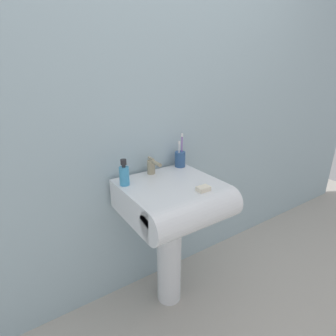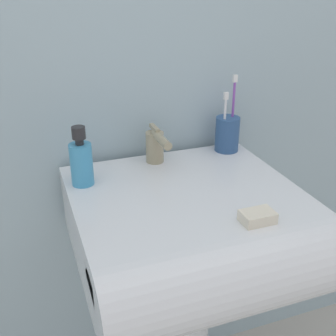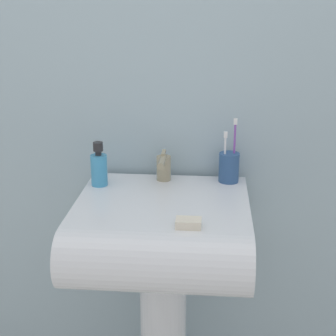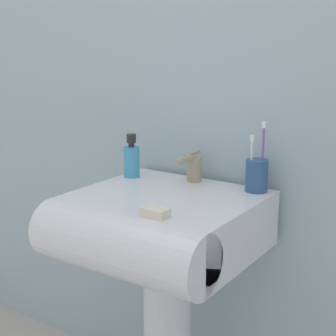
# 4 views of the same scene
# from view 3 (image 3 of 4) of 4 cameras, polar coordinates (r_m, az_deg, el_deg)

# --- Properties ---
(wall_back) EXTENTS (5.00, 0.05, 2.40)m
(wall_back) POSITION_cam_3_polar(r_m,az_deg,el_deg) (1.75, 0.23, 11.04)
(wall_back) COLOR #9EB7C1
(wall_back) RESTS_ON ground
(sink_pedestal) EXTENTS (0.15, 0.15, 0.66)m
(sink_pedestal) POSITION_cam_3_polar(r_m,az_deg,el_deg) (1.84, -0.53, -18.16)
(sink_pedestal) COLOR white
(sink_pedestal) RESTS_ON ground
(sink_basin) EXTENTS (0.53, 0.54, 0.17)m
(sink_basin) POSITION_cam_3_polar(r_m,az_deg,el_deg) (1.57, -0.80, -7.32)
(sink_basin) COLOR white
(sink_basin) RESTS_ON sink_pedestal
(faucet) EXTENTS (0.05, 0.13, 0.10)m
(faucet) POSITION_cam_3_polar(r_m,az_deg,el_deg) (1.73, -0.52, 0.18)
(faucet) COLOR tan
(faucet) RESTS_ON sink_basin
(toothbrush_cup) EXTENTS (0.07, 0.07, 0.22)m
(toothbrush_cup) POSITION_cam_3_polar(r_m,az_deg,el_deg) (1.73, 6.77, 0.15)
(toothbrush_cup) COLOR #2D5184
(toothbrush_cup) RESTS_ON sink_basin
(soap_bottle) EXTENTS (0.05, 0.05, 0.15)m
(soap_bottle) POSITION_cam_3_polar(r_m,az_deg,el_deg) (1.70, -7.66, 0.01)
(soap_bottle) COLOR #3F99CC
(soap_bottle) RESTS_ON sink_basin
(bar_soap) EXTENTS (0.07, 0.05, 0.02)m
(bar_soap) POSITION_cam_3_polar(r_m,az_deg,el_deg) (1.41, 2.29, -6.12)
(bar_soap) COLOR silver
(bar_soap) RESTS_ON sink_basin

